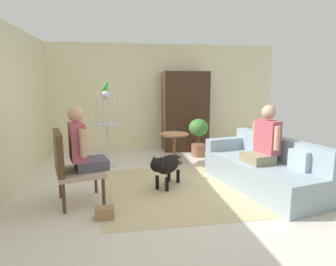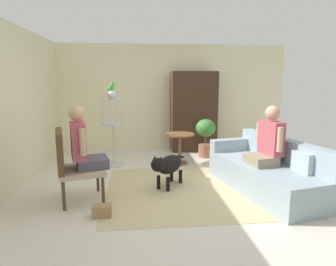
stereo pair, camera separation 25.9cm
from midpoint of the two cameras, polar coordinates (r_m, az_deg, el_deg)
The scene contains 15 objects.
ground_plane at distance 4.67m, azimuth 1.90°, elevation -10.63°, with size 6.98×6.98×0.00m, color beige.
back_wall at distance 7.30m, azimuth -2.74°, elevation 7.06°, with size 5.83×0.12×2.52m, color beige.
left_wall at distance 4.93m, azimuth -31.07°, elevation 4.09°, with size 0.12×6.41×2.52m, color beige.
area_rug at distance 4.64m, azimuth 3.79°, elevation -10.74°, with size 2.77×2.31×0.01m, color #C6B284.
couch at distance 4.79m, azimuth 16.57°, elevation -6.91°, with size 1.27×2.17×0.79m.
armchair at distance 4.17m, azimuth -20.39°, elevation -5.53°, with size 0.74×0.77×1.01m.
person_on_couch at distance 4.64m, azimuth 16.78°, elevation -1.30°, with size 0.52×0.56×0.87m.
person_on_armchair at distance 4.13m, azimuth -18.20°, elevation -2.33°, with size 0.56×0.55×0.87m.
round_end_table at distance 5.84m, azimuth -0.04°, elevation -1.99°, with size 0.58×0.58×0.62m.
dog at distance 4.58m, azimuth -1.95°, elevation -6.29°, with size 0.60×0.78×0.57m.
bird_cage_stand at distance 5.76m, azimuth -13.08°, elevation 1.30°, with size 0.43×0.43×1.47m.
parrot at distance 5.70m, azimuth -13.38°, elevation 8.80°, with size 0.17×0.10×0.16m.
potted_plant at distance 6.44m, azimuth 4.81°, elevation -0.11°, with size 0.43×0.43×0.84m.
armoire_cabinet at distance 7.02m, azimuth 2.30°, elevation 4.26°, with size 1.05×0.56×1.87m, color #382316.
handbag at distance 3.79m, azimuth -14.24°, elevation -14.84°, with size 0.23×0.15×0.15m, color #99724C.
Camera 1 is at (-1.01, -4.25, 1.66)m, focal length 31.30 mm.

